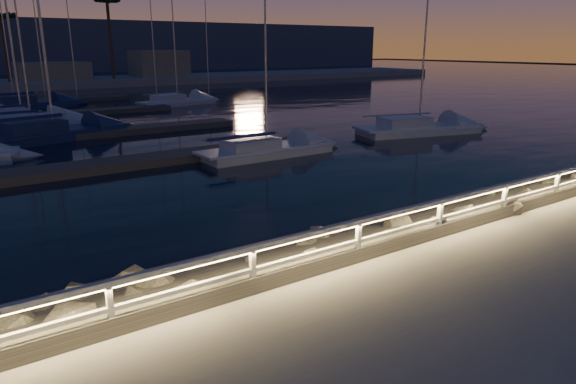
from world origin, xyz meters
name	(u,v)px	position (x,y,z in m)	size (l,w,h in m)	color
ground	(326,269)	(0.00, 0.00, 0.00)	(400.00, 400.00, 0.00)	gray
harbor_water	(58,133)	(0.00, 31.22, -0.97)	(400.00, 440.00, 0.60)	black
guard_rail	(324,240)	(-0.07, 0.00, 0.77)	(44.11, 0.12, 1.06)	white
riprap	(297,259)	(0.01, 1.21, -0.16)	(31.04, 2.58, 1.30)	slate
floating_docks	(54,123)	(0.00, 32.50, -0.40)	(22.00, 36.00, 0.40)	#5C544C
palm_center	(1,18)	(2.00, 73.00, 8.78)	(3.00, 3.00, 9.70)	brown
palm_right	(107,4)	(16.00, 72.00, 11.03)	(3.00, 3.00, 12.20)	brown
sailboat_c	(50,133)	(-1.37, 26.16, -0.13)	(9.75, 5.10, 15.94)	navy
sailboat_d	(263,149)	(7.14, 14.40, -0.20)	(7.84, 2.50, 13.16)	silver
sailboat_g	(28,125)	(-1.93, 30.92, -0.17)	(8.39, 3.10, 13.94)	silver
sailboat_h	(416,127)	(19.54, 14.87, -0.16)	(9.23, 4.68, 15.05)	silver
sailboat_j	(19,118)	(-1.91, 35.30, -0.17)	(7.80, 2.93, 13.00)	silver
sailboat_k	(26,104)	(0.05, 45.67, -0.14)	(9.28, 4.35, 15.20)	navy
sailboat_l	(176,101)	(12.95, 40.56, -0.18)	(8.69, 4.31, 14.17)	silver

